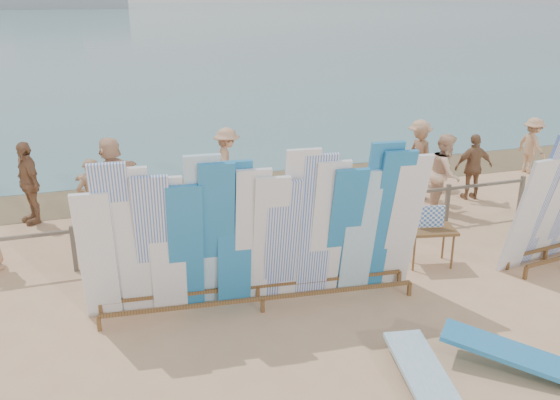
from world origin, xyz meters
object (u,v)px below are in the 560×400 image
object	(u,v)px
beach_chair_left	(229,216)
beachgoer_1	(93,200)
beachgoer_extra_0	(532,145)
beachgoer_10	(474,167)
beachgoer_7	(421,162)
flat_board_d	(540,377)
main_surfboard_rack	(260,237)
vendor_table	(429,245)
beach_chair_right	(352,210)
stroller	(343,194)
beachgoer_9	(419,152)
beachgoer_8	(445,173)
beachgoer_extra_1	(28,183)
beachgoer_3	(227,163)
beachgoer_11	(111,175)

from	to	relation	value
beach_chair_left	beachgoer_1	size ratio (longest dim) A/B	0.55
beachgoer_extra_0	beachgoer_10	bearing A→B (deg)	115.57
beachgoer_1	beachgoer_7	world-z (taller)	beachgoer_7
flat_board_d	beachgoer_1	size ratio (longest dim) A/B	1.52
flat_board_d	beachgoer_7	bearing A→B (deg)	25.37
main_surfboard_rack	beach_chair_left	xyz separation A→B (m)	(0.29, 3.50, -0.97)
vendor_table	beach_chair_right	xyz separation A→B (m)	(-0.43, 2.58, -0.14)
beach_chair_left	beachgoer_10	distance (m)	6.30
main_surfboard_rack	stroller	world-z (taller)	main_surfboard_rack
beach_chair_right	beachgoer_7	world-z (taller)	beachgoer_7
flat_board_d	beachgoer_9	xyz separation A→B (m)	(2.81, 8.08, 0.88)
beachgoer_10	beachgoer_1	bearing A→B (deg)	6.66
beachgoer_10	beachgoer_8	xyz separation A→B (m)	(-1.18, -0.55, 0.11)
vendor_table	beachgoer_9	world-z (taller)	beachgoer_9
beachgoer_extra_1	beachgoer_3	distance (m)	4.65
vendor_table	beach_chair_right	bearing A→B (deg)	111.47
beachgoer_8	beachgoer_11	bearing A→B (deg)	111.00
beach_chair_left	beachgoer_1	distance (m)	2.87
beach_chair_right	beachgoer_extra_1	xyz separation A→B (m)	(-6.92, 2.15, 0.68)
beachgoer_7	beachgoer_extra_1	size ratio (longest dim) A/B	0.99
beachgoer_11	flat_board_d	bearing A→B (deg)	86.48
beachgoer_9	beachgoer_1	bearing A→B (deg)	-58.79
flat_board_d	beach_chair_right	size ratio (longest dim) A/B	3.03
beachgoer_extra_1	beachgoer_extra_0	xyz separation A→B (m)	(13.40, -0.27, -0.14)
flat_board_d	beachgoer_3	bearing A→B (deg)	57.95
beachgoer_7	beachgoer_3	world-z (taller)	beachgoer_7
vendor_table	beach_chair_right	size ratio (longest dim) A/B	1.34
beachgoer_1	flat_board_d	bearing A→B (deg)	107.47
flat_board_d	vendor_table	bearing A→B (deg)	36.32
beachgoer_9	beachgoer_3	xyz separation A→B (m)	(-5.11, 0.60, 0.01)
beach_chair_right	beachgoer_extra_1	distance (m)	7.28
beachgoer_10	beachgoer_3	size ratio (longest dim) A/B	0.93
flat_board_d	beachgoer_extra_0	bearing A→B (deg)	4.33
vendor_table	beachgoer_extra_1	world-z (taller)	beachgoer_extra_1
beachgoer_8	beachgoer_3	bearing A→B (deg)	98.86
main_surfboard_rack	beachgoer_10	bearing A→B (deg)	33.79
beach_chair_right	stroller	bearing A→B (deg)	80.84
beachgoer_10	main_surfboard_rack	bearing A→B (deg)	36.22
beachgoer_10	beachgoer_extra_0	bearing A→B (deg)	-146.21
vendor_table	beachgoer_11	distance (m)	7.39
vendor_table	beach_chair_left	bearing A→B (deg)	149.12
beachgoer_8	beachgoer_7	world-z (taller)	beachgoer_8
vendor_table	flat_board_d	xyz separation A→B (m)	(-0.43, -3.58, -0.40)
flat_board_d	beachgoer_extra_0	size ratio (longest dim) A/B	1.69
flat_board_d	beachgoer_7	size ratio (longest dim) A/B	1.45
beach_chair_left	beachgoer_9	distance (m)	5.83
vendor_table	beachgoer_10	distance (m)	4.32
flat_board_d	beachgoer_7	xyz separation A→B (m)	(2.27, 7.08, 0.93)
beachgoer_11	beach_chair_left	bearing A→B (deg)	106.69
beachgoer_11	beachgoer_3	xyz separation A→B (m)	(2.83, 0.27, -0.02)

